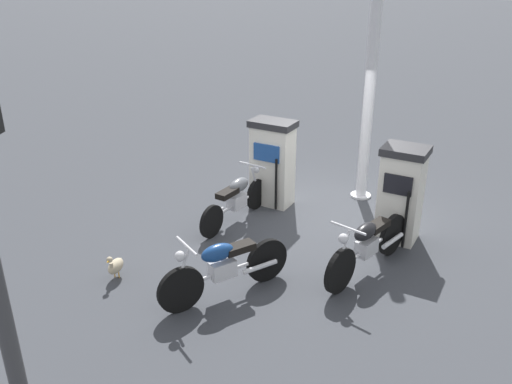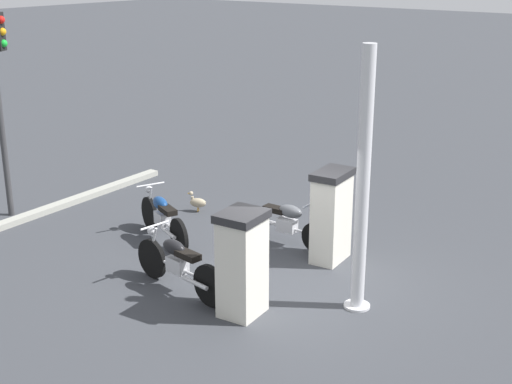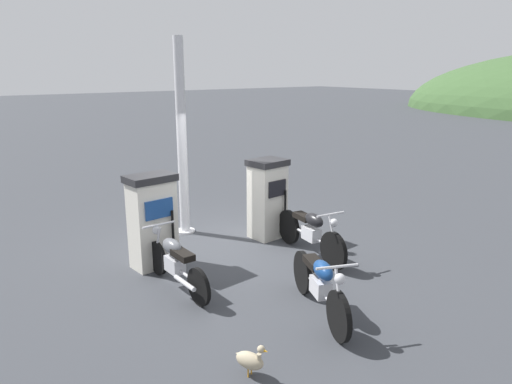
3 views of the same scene
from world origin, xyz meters
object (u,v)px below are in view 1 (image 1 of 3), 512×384
(fuel_pump_near, at_px, (272,162))
(fuel_pump_far, at_px, (401,194))
(canopy_support_pole, at_px, (369,101))
(motorcycle_extra, at_px, (224,267))
(motorcycle_near_pump, at_px, (236,198))
(wandering_duck, at_px, (115,266))
(motorcycle_far_pump, at_px, (368,245))

(fuel_pump_near, bearing_deg, fuel_pump_far, 90.00)
(fuel_pump_near, distance_m, fuel_pump_far, 2.48)
(fuel_pump_far, relative_size, canopy_support_pole, 0.41)
(motorcycle_extra, height_order, canopy_support_pole, canopy_support_pole)
(fuel_pump_far, bearing_deg, canopy_support_pole, -136.20)
(motorcycle_near_pump, relative_size, wandering_duck, 4.46)
(motorcycle_extra, bearing_deg, fuel_pump_far, 155.39)
(motorcycle_far_pump, xyz_separation_m, wandering_duck, (2.22, -2.95, -0.26))
(motorcycle_far_pump, bearing_deg, fuel_pump_far, -179.42)
(wandering_duck, bearing_deg, motorcycle_far_pump, 127.04)
(canopy_support_pole, bearing_deg, motorcycle_far_pump, 25.75)
(motorcycle_far_pump, height_order, motorcycle_extra, motorcycle_far_pump)
(fuel_pump_far, height_order, canopy_support_pole, canopy_support_pole)
(fuel_pump_near, xyz_separation_m, motorcycle_far_pump, (1.28, 2.49, -0.37))
(fuel_pump_far, relative_size, motorcycle_extra, 0.85)
(fuel_pump_near, distance_m, motorcycle_far_pump, 2.83)
(motorcycle_extra, relative_size, wandering_duck, 4.41)
(fuel_pump_far, height_order, wandering_duck, fuel_pump_far)
(fuel_pump_far, xyz_separation_m, canopy_support_pole, (-1.26, -1.21, 1.09))
(fuel_pump_near, bearing_deg, motorcycle_extra, 20.96)
(motorcycle_far_pump, distance_m, wandering_duck, 3.70)
(fuel_pump_far, xyz_separation_m, motorcycle_near_pump, (1.00, -2.59, -0.37))
(canopy_support_pole, bearing_deg, motorcycle_extra, -1.88)
(motorcycle_near_pump, relative_size, motorcycle_extra, 1.01)
(wandering_duck, bearing_deg, fuel_pump_near, 172.65)
(motorcycle_near_pump, xyz_separation_m, motorcycle_extra, (1.95, 1.24, 0.01))
(fuel_pump_far, xyz_separation_m, motorcycle_far_pump, (1.28, 0.01, -0.35))
(motorcycle_far_pump, bearing_deg, motorcycle_extra, -39.17)
(fuel_pump_near, height_order, motorcycle_far_pump, fuel_pump_near)
(motorcycle_near_pump, bearing_deg, fuel_pump_far, 111.23)
(motorcycle_extra, xyz_separation_m, canopy_support_pole, (-4.21, 0.14, 1.44))
(fuel_pump_far, height_order, motorcycle_near_pump, fuel_pump_far)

